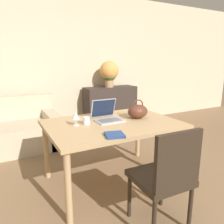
# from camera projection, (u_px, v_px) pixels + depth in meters

# --- Properties ---
(ground_plane) EXTENTS (14.00, 14.00, 0.00)m
(ground_plane) POSITION_uv_depth(u_px,v_px,m) (144.00, 210.00, 2.11)
(ground_plane) COLOR #846647
(wall_back) EXTENTS (10.00, 0.06, 2.70)m
(wall_back) POSITION_uv_depth(u_px,v_px,m) (59.00, 63.00, 4.25)
(wall_back) COLOR beige
(wall_back) RESTS_ON ground_plane
(dining_table) EXTENTS (1.45, 1.01, 0.73)m
(dining_table) POSITION_uv_depth(u_px,v_px,m) (113.00, 129.00, 2.46)
(dining_table) COLOR tan
(dining_table) RESTS_ON ground_plane
(chair) EXTENTS (0.45, 0.45, 0.91)m
(chair) POSITION_uv_depth(u_px,v_px,m) (166.00, 175.00, 1.76)
(chair) COLOR #2D2319
(chair) RESTS_ON ground_plane
(couch) EXTENTS (1.77, 0.88, 0.82)m
(couch) POSITION_uv_depth(u_px,v_px,m) (0.00, 133.00, 3.45)
(couch) COLOR #C1B293
(couch) RESTS_ON ground_plane
(sideboard) EXTENTS (1.10, 0.40, 0.86)m
(sideboard) POSITION_uv_depth(u_px,v_px,m) (110.00, 107.00, 4.64)
(sideboard) COLOR #332823
(sideboard) RESTS_ON ground_plane
(laptop) EXTENTS (0.30, 0.31, 0.24)m
(laptop) POSITION_uv_depth(u_px,v_px,m) (107.00, 115.00, 2.53)
(laptop) COLOR #ADADB2
(laptop) RESTS_ON dining_table
(drinking_glass) EXTENTS (0.07, 0.07, 0.09)m
(drinking_glass) POSITION_uv_depth(u_px,v_px,m) (86.00, 121.00, 2.36)
(drinking_glass) COLOR silver
(drinking_glass) RESTS_ON dining_table
(wine_glass) EXTENTS (0.08, 0.08, 0.15)m
(wine_glass) POSITION_uv_depth(u_px,v_px,m) (76.00, 116.00, 2.30)
(wine_glass) COLOR silver
(wine_glass) RESTS_ON dining_table
(handbag) EXTENTS (0.25, 0.20, 0.23)m
(handbag) POSITION_uv_depth(u_px,v_px,m) (138.00, 111.00, 2.61)
(handbag) COLOR #592D1E
(handbag) RESTS_ON dining_table
(flower_vase) EXTENTS (0.39, 0.39, 0.53)m
(flower_vase) POSITION_uv_depth(u_px,v_px,m) (109.00, 72.00, 4.44)
(flower_vase) COLOR tan
(flower_vase) RESTS_ON sideboard
(book) EXTENTS (0.21, 0.20, 0.02)m
(book) POSITION_uv_depth(u_px,v_px,m) (115.00, 135.00, 2.00)
(book) COLOR navy
(book) RESTS_ON dining_table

